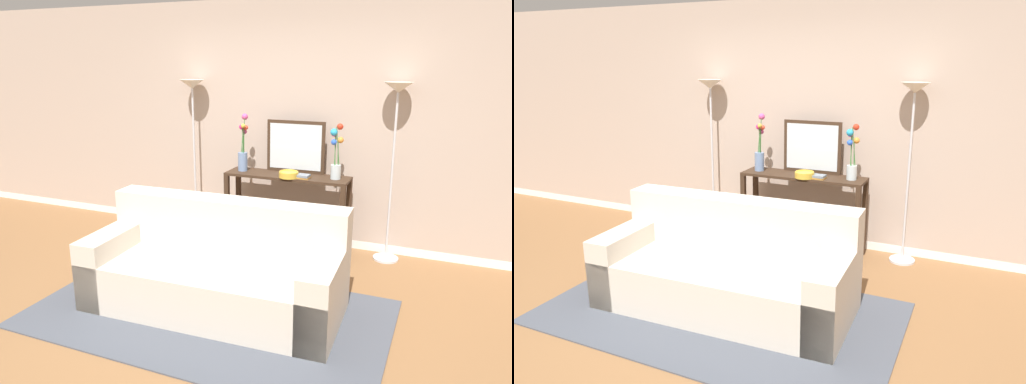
% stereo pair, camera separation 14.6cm
% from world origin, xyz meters
% --- Properties ---
extents(ground_plane, '(16.00, 16.00, 0.02)m').
position_xyz_m(ground_plane, '(0.00, 0.00, -0.01)').
color(ground_plane, brown).
extents(back_wall, '(12.00, 0.15, 2.67)m').
position_xyz_m(back_wall, '(0.00, 2.06, 1.33)').
color(back_wall, white).
rests_on(back_wall, ground).
extents(area_rug, '(2.90, 1.64, 0.01)m').
position_xyz_m(area_rug, '(-0.02, 0.08, 0.01)').
color(area_rug, '#474C56').
rests_on(area_rug, ground).
extents(couch, '(2.14, 0.97, 0.88)m').
position_xyz_m(couch, '(-0.02, 0.24, 0.31)').
color(couch, beige).
rests_on(couch, ground).
extents(console_table, '(1.33, 0.36, 0.85)m').
position_xyz_m(console_table, '(0.10, 1.67, 0.58)').
color(console_table, '#382619').
rests_on(console_table, ground).
extents(floor_lamp_left, '(0.28, 0.28, 1.81)m').
position_xyz_m(floor_lamp_left, '(-1.10, 1.81, 1.43)').
color(floor_lamp_left, silver).
rests_on(floor_lamp_left, ground).
extents(floor_lamp_right, '(0.28, 0.28, 1.82)m').
position_xyz_m(floor_lamp_right, '(1.17, 1.81, 1.43)').
color(floor_lamp_right, silver).
rests_on(floor_lamp_right, ground).
extents(wall_mirror, '(0.64, 0.02, 0.56)m').
position_xyz_m(wall_mirror, '(0.14, 1.82, 1.13)').
color(wall_mirror, '#382619').
rests_on(wall_mirror, console_table).
extents(vase_tall_flowers, '(0.11, 0.12, 0.62)m').
position_xyz_m(vase_tall_flowers, '(-0.41, 1.68, 1.08)').
color(vase_tall_flowers, '#6B84AD').
rests_on(vase_tall_flowers, console_table).
extents(vase_short_flowers, '(0.13, 0.11, 0.57)m').
position_xyz_m(vase_short_flowers, '(0.62, 1.68, 1.10)').
color(vase_short_flowers, silver).
rests_on(vase_short_flowers, console_table).
extents(fruit_bowl, '(0.20, 0.20, 0.07)m').
position_xyz_m(fruit_bowl, '(0.16, 1.56, 0.88)').
color(fruit_bowl, gold).
rests_on(fruit_bowl, console_table).
extents(book_stack, '(0.18, 0.14, 0.04)m').
position_xyz_m(book_stack, '(0.29, 1.59, 0.87)').
color(book_stack, '#B77F33').
rests_on(book_stack, console_table).
extents(book_row_under_console, '(0.29, 0.17, 0.13)m').
position_xyz_m(book_row_under_console, '(-0.30, 1.67, 0.06)').
color(book_row_under_console, '#B77F33').
rests_on(book_row_under_console, ground).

